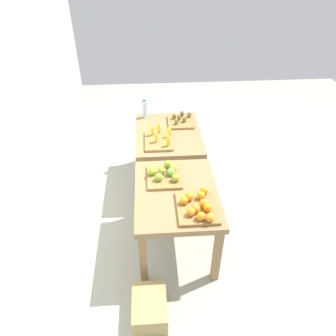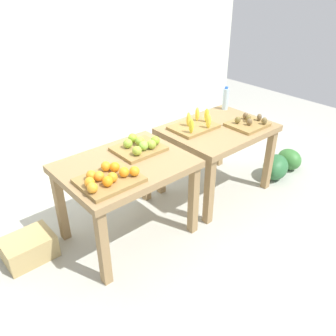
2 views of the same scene
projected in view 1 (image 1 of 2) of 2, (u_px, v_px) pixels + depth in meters
name	position (u px, v px, depth m)	size (l,w,h in m)	color
ground_plane	(171.00, 207.00, 3.99)	(8.00, 8.00, 0.00)	#A6A69B
back_wall	(29.00, 97.00, 3.02)	(4.40, 0.12, 3.00)	silver
display_table_left	(176.00, 200.00, 3.17)	(1.04, 0.80, 0.74)	#94754B
display_table_right	(168.00, 140.00, 4.07)	(1.04, 0.80, 0.74)	#94754B
orange_bin	(198.00, 206.00, 2.88)	(0.46, 0.36, 0.11)	olive
apple_bin	(165.00, 174.00, 3.25)	(0.40, 0.34, 0.11)	olive
banana_crate	(159.00, 139.00, 3.81)	(0.44, 0.33, 0.17)	olive
kiwi_bin	(180.00, 121.00, 4.19)	(0.36, 0.32, 0.10)	olive
water_bottle	(145.00, 109.00, 4.25)	(0.06, 0.06, 0.25)	silver
watermelon_pile	(183.00, 139.00, 5.04)	(0.68, 0.39, 0.27)	#377333
cardboard_produce_box	(150.00, 308.00, 2.82)	(0.40, 0.30, 0.21)	tan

